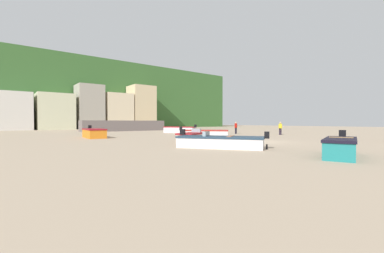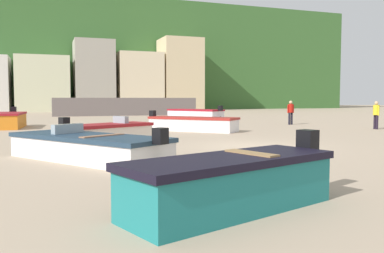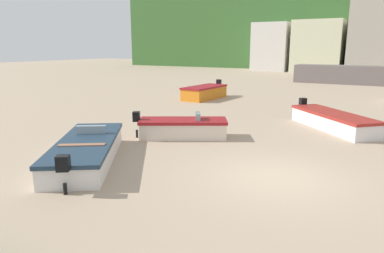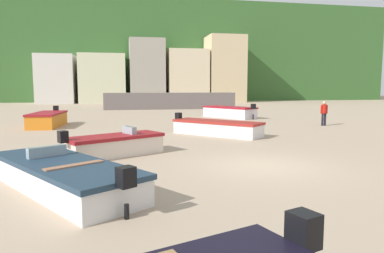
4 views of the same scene
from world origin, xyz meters
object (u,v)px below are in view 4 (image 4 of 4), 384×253
boat_white_1 (63,175)px  boat_cream_5 (115,145)px  beach_walker_distant (324,111)px  boat_orange_4 (48,119)px  boat_white_0 (229,112)px  boat_white_3 (217,128)px

boat_white_1 → boat_cream_5: size_ratio=1.41×
beach_walker_distant → boat_orange_4: bearing=164.7°
boat_orange_4 → boat_cream_5: boat_orange_4 is taller
beach_walker_distant → boat_white_1: bearing=-146.6°
boat_cream_5 → boat_white_0: bearing=119.5°
boat_white_1 → boat_cream_5: boat_cream_5 is taller
boat_white_3 → boat_cream_5: (-5.21, -4.73, 0.01)m
boat_orange_4 → beach_walker_distant: 17.98m
boat_white_0 → boat_white_1: 21.61m
boat_white_3 → beach_walker_distant: (8.11, 3.01, 0.56)m
boat_white_1 → boat_white_3: bearing=20.8°
boat_orange_4 → boat_white_1: bearing=106.8°
boat_cream_5 → boat_orange_4: bearing=173.6°
boat_white_3 → beach_walker_distant: 8.67m
boat_white_3 → boat_orange_4: bearing=-74.9°
boat_white_0 → boat_orange_4: boat_orange_4 is taller
boat_white_0 → boat_orange_4: (-13.46, -4.21, 0.01)m
boat_white_3 → boat_cream_5: bearing=-1.3°
boat_cream_5 → beach_walker_distant: 15.41m
boat_white_1 → boat_cream_5: (1.17, 4.24, 0.03)m
boat_white_1 → boat_orange_4: size_ratio=1.24×
boat_white_3 → boat_white_1: bearing=11.0°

